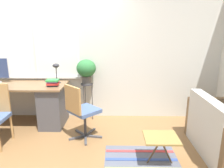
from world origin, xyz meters
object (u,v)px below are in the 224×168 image
object	(u,v)px
mouse	(2,85)
plant_stand	(87,89)
office_chair_swivel	(81,110)
folding_stool	(161,139)
desk_lamp	(56,69)
potted_plant	(86,69)
book_stack	(53,83)

from	to	relation	value
mouse	plant_stand	world-z (taller)	mouse
office_chair_swivel	folding_stool	xyz separation A→B (m)	(1.14, -0.64, -0.14)
desk_lamp	plant_stand	bearing A→B (deg)	7.85
mouse	office_chair_swivel	size ratio (longest dim) A/B	0.06
office_chair_swivel	folding_stool	distance (m)	1.31
desk_lamp	office_chair_swivel	world-z (taller)	desk_lamp
desk_lamp	plant_stand	size ratio (longest dim) A/B	0.50
potted_plant	folding_stool	size ratio (longest dim) A/B	1.07
book_stack	potted_plant	world-z (taller)	potted_plant
mouse	book_stack	world-z (taller)	book_stack
book_stack	office_chair_swivel	size ratio (longest dim) A/B	0.24
mouse	folding_stool	size ratio (longest dim) A/B	0.13
potted_plant	mouse	bearing A→B (deg)	-167.71
office_chair_swivel	plant_stand	xyz separation A→B (m)	(-0.01, 0.75, 0.13)
book_stack	office_chair_swivel	bearing A→B (deg)	-36.95
desk_lamp	mouse	bearing A→B (deg)	-165.07
book_stack	office_chair_swivel	xyz separation A→B (m)	(0.56, -0.42, -0.34)
plant_stand	folding_stool	xyz separation A→B (m)	(1.14, -1.39, -0.27)
plant_stand	folding_stool	bearing A→B (deg)	-50.57
mouse	plant_stand	distance (m)	1.50
folding_stool	mouse	bearing A→B (deg)	157.60
folding_stool	book_stack	bearing A→B (deg)	147.99
mouse	book_stack	distance (m)	0.91
book_stack	mouse	bearing A→B (deg)	179.24
desk_lamp	book_stack	size ratio (longest dim) A/B	1.65
office_chair_swivel	folding_stool	world-z (taller)	office_chair_swivel
office_chair_swivel	potted_plant	xyz separation A→B (m)	(-0.01, 0.75, 0.53)
office_chair_swivel	plant_stand	size ratio (longest dim) A/B	1.24
folding_stool	potted_plant	bearing A→B (deg)	129.43
mouse	plant_stand	size ratio (longest dim) A/B	0.08
desk_lamp	book_stack	bearing A→B (deg)	-90.35
office_chair_swivel	potted_plant	world-z (taller)	potted_plant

